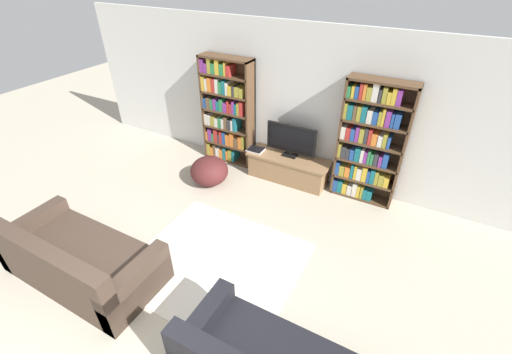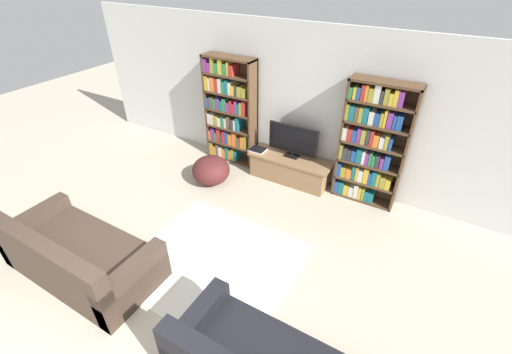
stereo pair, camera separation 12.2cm
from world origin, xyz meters
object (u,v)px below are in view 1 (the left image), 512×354
(laptop, at_px, (256,150))
(couch_left_sectional, at_px, (79,261))
(tv_stand, at_px, (288,168))
(bookshelf_right, at_px, (369,143))
(television, at_px, (291,140))
(beanbag_ottoman, at_px, (209,171))
(bookshelf_left, at_px, (227,112))

(laptop, bearing_deg, couch_left_sectional, -102.86)
(tv_stand, xyz_separation_m, laptop, (-0.62, -0.06, 0.24))
(bookshelf_right, bearing_deg, television, -176.75)
(laptop, height_order, beanbag_ottoman, beanbag_ottoman)
(television, bearing_deg, tv_stand, -90.00)
(bookshelf_left, xyz_separation_m, tv_stand, (1.33, -0.12, -0.75))
(bookshelf_left, distance_m, couch_left_sectional, 3.46)
(television, relative_size, couch_left_sectional, 0.44)
(bookshelf_right, bearing_deg, couch_left_sectional, -127.61)
(bookshelf_left, distance_m, television, 1.35)
(tv_stand, height_order, television, television)
(tv_stand, distance_m, television, 0.54)
(tv_stand, bearing_deg, television, 90.00)
(television, xyz_separation_m, couch_left_sectional, (-1.36, -3.31, -0.49))
(couch_left_sectional, xyz_separation_m, beanbag_ottoman, (0.20, 2.49, -0.02))
(bookshelf_right, bearing_deg, tv_stand, -174.40)
(tv_stand, height_order, beanbag_ottoman, beanbag_ottoman)
(tv_stand, relative_size, laptop, 5.06)
(bookshelf_left, xyz_separation_m, laptop, (0.71, -0.18, -0.51))
(bookshelf_right, relative_size, tv_stand, 1.35)
(bookshelf_right, distance_m, tv_stand, 1.47)
(bookshelf_right, xyz_separation_m, tv_stand, (-1.25, -0.12, -0.76))
(bookshelf_right, distance_m, beanbag_ottoman, 2.67)
(beanbag_ottoman, bearing_deg, tv_stand, 33.61)
(couch_left_sectional, bearing_deg, bookshelf_right, 52.39)
(bookshelf_right, xyz_separation_m, couch_left_sectional, (-2.61, -3.38, -0.72))
(laptop, distance_m, beanbag_ottoman, 0.92)
(tv_stand, xyz_separation_m, beanbag_ottoman, (-1.16, -0.77, 0.02))
(bookshelf_right, xyz_separation_m, laptop, (-1.87, -0.18, -0.52))
(tv_stand, distance_m, couch_left_sectional, 3.53)
(tv_stand, height_order, couch_left_sectional, couch_left_sectional)
(tv_stand, distance_m, laptop, 0.67)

